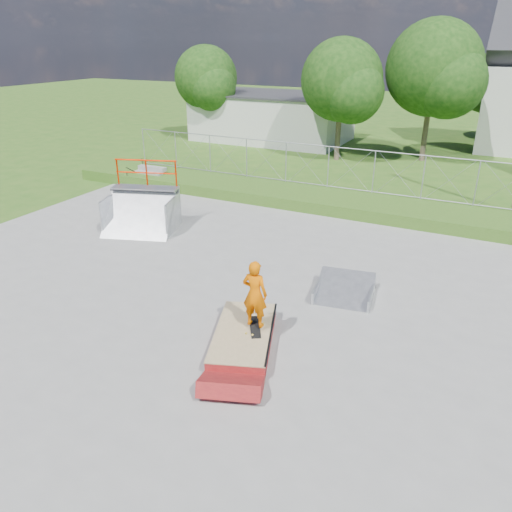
{
  "coord_description": "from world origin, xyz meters",
  "views": [
    {
      "loc": [
        6.75,
        -10.02,
        6.55
      ],
      "look_at": [
        1.2,
        1.08,
        1.1
      ],
      "focal_mm": 35.0,
      "sensor_mm": 36.0,
      "label": 1
    }
  ],
  "objects_px": {
    "grind_box": "(244,338)",
    "skater": "(255,297)",
    "flat_bank_ramp": "(344,290)",
    "quarter_pipe": "(139,200)"
  },
  "relations": [
    {
      "from": "skater",
      "to": "flat_bank_ramp",
      "type": "bearing_deg",
      "value": -113.63
    },
    {
      "from": "skater",
      "to": "grind_box",
      "type": "bearing_deg",
      "value": 35.78
    },
    {
      "from": "grind_box",
      "to": "quarter_pipe",
      "type": "distance_m",
      "value": 8.45
    },
    {
      "from": "grind_box",
      "to": "skater",
      "type": "relative_size",
      "value": 1.84
    },
    {
      "from": "grind_box",
      "to": "flat_bank_ramp",
      "type": "distance_m",
      "value": 3.57
    },
    {
      "from": "grind_box",
      "to": "skater",
      "type": "height_order",
      "value": "skater"
    },
    {
      "from": "quarter_pipe",
      "to": "flat_bank_ramp",
      "type": "distance_m",
      "value": 8.41
    },
    {
      "from": "flat_bank_ramp",
      "to": "skater",
      "type": "relative_size",
      "value": 1.01
    },
    {
      "from": "quarter_pipe",
      "to": "flat_bank_ramp",
      "type": "height_order",
      "value": "quarter_pipe"
    },
    {
      "from": "grind_box",
      "to": "skater",
      "type": "distance_m",
      "value": 1.07
    }
  ]
}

